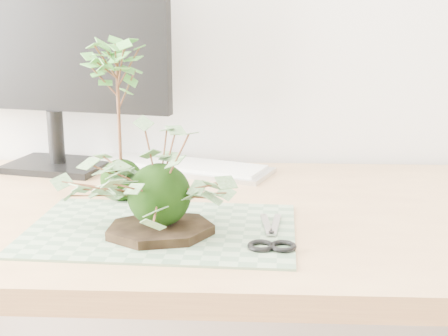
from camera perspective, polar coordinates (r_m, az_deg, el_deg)
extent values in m
cube|color=tan|center=(1.16, -2.61, -4.62)|extent=(1.60, 0.70, 0.04)
cube|color=#567758|center=(1.04, -5.75, -5.60)|extent=(0.45, 0.31, 0.00)
cylinder|color=black|center=(1.01, -5.86, -5.63)|extent=(0.21, 0.21, 0.01)
sphere|color=black|center=(0.99, -5.95, -2.47)|extent=(0.10, 0.10, 0.10)
sphere|color=black|center=(1.20, -9.35, -1.08)|extent=(0.08, 0.08, 0.08)
cylinder|color=#512F1B|center=(1.17, -9.58, 4.38)|extent=(0.01, 0.01, 0.20)
cube|color=#B9B9BA|center=(1.43, -4.40, 0.13)|extent=(0.46, 0.28, 0.01)
cube|color=white|center=(1.43, -4.40, 0.46)|extent=(0.42, 0.24, 0.01)
cube|color=black|center=(1.47, -14.94, 0.22)|extent=(0.25, 0.20, 0.01)
cylinder|color=black|center=(1.46, -15.11, 2.76)|extent=(0.04, 0.04, 0.12)
cube|color=black|center=(1.44, -15.61, 11.95)|extent=(0.54, 0.15, 0.35)
cube|color=#9D9D9D|center=(1.04, 3.88, -5.26)|extent=(0.02, 0.10, 0.00)
cube|color=#9D9D9D|center=(1.04, 4.70, -5.27)|extent=(0.02, 0.10, 0.00)
torus|color=black|center=(0.95, 3.42, -7.10)|extent=(0.04, 0.04, 0.01)
torus|color=black|center=(0.95, 5.45, -7.12)|extent=(0.04, 0.04, 0.01)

